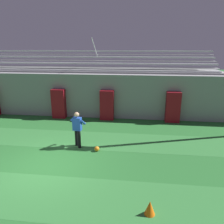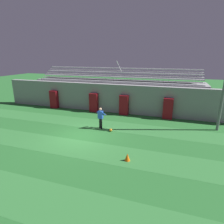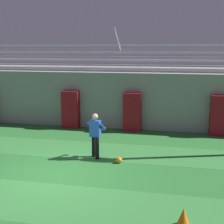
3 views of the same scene
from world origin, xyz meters
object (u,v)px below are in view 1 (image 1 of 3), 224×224
Objects in this scene: padding_pillar_far_right at (173,107)px; goalkeeper at (77,127)px; soccer_ball at (97,149)px; traffic_cone at (150,208)px; padding_pillar_gate_right at (107,105)px; padding_pillar_gate_left at (59,104)px.

padding_pillar_far_right is 6.32m from goalkeeper.
traffic_cone is at bearing -59.06° from soccer_ball.
padding_pillar_gate_left is at bearing 180.00° from padding_pillar_gate_right.
padding_pillar_far_right reaches higher than traffic_cone.
soccer_ball is (0.17, -4.45, -0.83)m from padding_pillar_gate_right.
goalkeeper is (-4.83, -4.08, 0.02)m from padding_pillar_far_right.
padding_pillar_gate_right is 4.05m from padding_pillar_far_right.
traffic_cone is (5.45, -8.04, -0.73)m from padding_pillar_gate_left.
padding_pillar_gate_right reaches higher than goalkeeper.
padding_pillar_far_right is at bearing 40.22° from goalkeeper.
traffic_cone is at bearing -102.15° from padding_pillar_far_right.
padding_pillar_gate_left is 7.18m from padding_pillar_far_right.
padding_pillar_gate_left is 9.74m from traffic_cone.
padding_pillar_far_right is at bearing 77.85° from traffic_cone.
padding_pillar_far_right reaches higher than goalkeeper.
padding_pillar_gate_right is 4.16m from goalkeeper.
soccer_ball is (0.95, -0.37, -0.84)m from goalkeeper.
padding_pillar_gate_left reaches higher than soccer_ball.
padding_pillar_gate_left is 1.00× the size of padding_pillar_far_right.
padding_pillar_gate_right is at bearing 79.20° from goalkeeper.
padding_pillar_gate_right is at bearing 180.00° from padding_pillar_far_right.
padding_pillar_gate_left is 1.00× the size of padding_pillar_gate_right.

